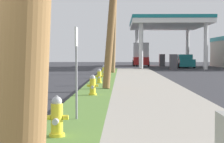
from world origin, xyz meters
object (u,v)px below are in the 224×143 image
Objects in this scene: fire_hydrant_fourth at (104,71)px; car_teal_by_near_pump at (184,62)px; fire_hydrant_fifth at (108,67)px; utility_pole_background at (115,11)px; fire_hydrant_second at (93,86)px; truck_red_at_forecourt at (141,55)px; fire_hydrant_third at (99,77)px; street_sign_post at (76,54)px; fire_hydrant_nearest at (57,119)px.

car_teal_by_near_pump is at bearing 67.78° from fire_hydrant_fourth.
fire_hydrant_fifth is 5.37m from utility_pole_background.
car_teal_by_near_pump is (8.47, 33.68, 0.28)m from fire_hydrant_second.
truck_red_at_forecourt is (3.19, 22.88, -3.57)m from utility_pole_background.
fire_hydrant_third is 0.12× the size of truck_red_at_forecourt.
fire_hydrant_second is at bearing -95.18° from truck_red_at_forecourt.
fire_hydrant_fifth is 20.59m from truck_red_at_forecourt.
utility_pole_background is 4.58× the size of street_sign_post.
car_teal_by_near_pump is 0.71× the size of truck_red_at_forecourt.
fire_hydrant_fourth is 28.58m from truck_red_at_forecourt.
street_sign_post reaches higher than fire_hydrant_fifth.
fire_hydrant_third is at bearing -89.66° from fire_hydrant_fourth.
street_sign_post is (0.14, -18.14, 1.19)m from fire_hydrant_fourth.
street_sign_post reaches higher than fire_hydrant_nearest.
street_sign_post is at bearing -94.55° from truck_red_at_forecourt.
street_sign_post is at bearing -89.76° from fire_hydrant_fifth.
utility_pole_background reaches higher than truck_red_at_forecourt.
fire_hydrant_fifth is 0.16× the size of car_teal_by_near_pump.
fire_hydrant_second is at bearing -89.17° from fire_hydrant_third.
truck_red_at_forecourt is at bearing 84.82° from fire_hydrant_second.
fire_hydrant_nearest and fire_hydrant_second have the same top height.
fire_hydrant_nearest is 1.00× the size of fire_hydrant_fourth.
truck_red_at_forecourt reaches higher than fire_hydrant_third.
truck_red_at_forecourt is at bearing 79.33° from fire_hydrant_fifth.
car_teal_by_near_pump is at bearing 78.21° from fire_hydrant_nearest.
fire_hydrant_fifth is at bearing 90.27° from fire_hydrant_second.
utility_pole_background reaches higher than fire_hydrant_fifth.
fire_hydrant_fourth is at bearing -90.21° from fire_hydrant_fifth.
fire_hydrant_fifth is 15.54m from car_teal_by_near_pump.
truck_red_at_forecourt is at bearing 85.47° from fire_hydrant_nearest.
fire_hydrant_nearest and fire_hydrant_third have the same top height.
fire_hydrant_nearest is at bearing -91.45° from utility_pole_background.
fire_hydrant_second is 0.35× the size of street_sign_post.
fire_hydrant_second is 20.72m from fire_hydrant_fifth.
utility_pole_background is 23.82m from street_sign_post.
fire_hydrant_fourth is at bearing -112.22° from car_teal_by_near_pump.
fire_hydrant_nearest is 1.00× the size of fire_hydrant_third.
fire_hydrant_fourth is 22.74m from car_teal_by_near_pump.
truck_red_at_forecourt is at bearing 123.28° from car_teal_by_near_pump.
utility_pole_background is at bearing -116.98° from car_teal_by_near_pump.
car_teal_by_near_pump is at bearing 77.82° from street_sign_post.
fire_hydrant_nearest is 7.52m from fire_hydrant_second.
utility_pole_background is (0.65, 25.57, 4.62)m from fire_hydrant_nearest.
car_teal_by_near_pump reaches higher than fire_hydrant_fourth.
fire_hydrant_third is 0.35× the size of street_sign_post.
fire_hydrant_nearest is 20.15m from fire_hydrant_fourth.
truck_red_at_forecourt is (3.70, 46.45, -0.15)m from street_sign_post.
car_teal_by_near_pump reaches higher than fire_hydrant_second.
fire_hydrant_fifth is 0.35× the size of street_sign_post.
fire_hydrant_fifth is 0.08× the size of utility_pole_background.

